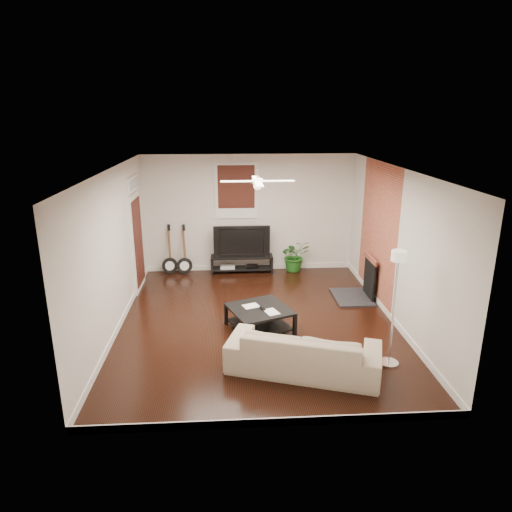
{
  "coord_description": "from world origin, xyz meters",
  "views": [
    {
      "loc": [
        -0.52,
        -7.75,
        3.7
      ],
      "look_at": [
        0.0,
        0.4,
        1.15
      ],
      "focal_mm": 32.22,
      "sensor_mm": 36.0,
      "label": 1
    }
  ],
  "objects": [
    {
      "name": "room",
      "position": [
        0.0,
        0.0,
        1.4
      ],
      "size": [
        5.01,
        6.01,
        2.81
      ],
      "color": "black",
      "rests_on": "ground"
    },
    {
      "name": "sofa",
      "position": [
        0.57,
        -1.73,
        0.33
      ],
      "size": [
        2.41,
        1.54,
        0.66
      ],
      "primitive_type": "imported",
      "rotation": [
        0.0,
        0.0,
        2.82
      ],
      "color": "#BCAA8D",
      "rests_on": "floor"
    },
    {
      "name": "potted_plant",
      "position": [
        1.1,
        2.82,
        0.39
      ],
      "size": [
        0.82,
        0.75,
        0.78
      ],
      "primitive_type": "imported",
      "rotation": [
        0.0,
        0.0,
        0.23
      ],
      "color": "#1F611B",
      "rests_on": "floor"
    },
    {
      "name": "ceiling_fan",
      "position": [
        0.0,
        0.0,
        2.6
      ],
      "size": [
        1.24,
        1.24,
        0.32
      ],
      "primitive_type": null,
      "color": "white",
      "rests_on": "ceiling"
    },
    {
      "name": "floor_lamp",
      "position": [
        1.92,
        -1.63,
        0.92
      ],
      "size": [
        0.38,
        0.38,
        1.83
      ],
      "primitive_type": null,
      "rotation": [
        0.0,
        0.0,
        -0.32
      ],
      "color": "silver",
      "rests_on": "floor"
    },
    {
      "name": "tv",
      "position": [
        -0.19,
        2.8,
        0.8
      ],
      "size": [
        1.33,
        0.17,
        0.77
      ],
      "primitive_type": "imported",
      "color": "black",
      "rests_on": "tv_stand"
    },
    {
      "name": "guitar_left",
      "position": [
        -1.91,
        2.75,
        0.6
      ],
      "size": [
        0.41,
        0.31,
        1.21
      ],
      "primitive_type": null,
      "rotation": [
        0.0,
        0.0,
        0.14
      ],
      "color": "black",
      "rests_on": "floor"
    },
    {
      "name": "door_left",
      "position": [
        -2.46,
        1.9,
        1.25
      ],
      "size": [
        0.08,
        1.0,
        2.5
      ],
      "primitive_type": "cube",
      "color": "white",
      "rests_on": "wall_left"
    },
    {
      "name": "guitar_right",
      "position": [
        -1.56,
        2.72,
        0.6
      ],
      "size": [
        0.43,
        0.35,
        1.21
      ],
      "primitive_type": null,
      "rotation": [
        0.0,
        0.0,
        0.25
      ],
      "color": "black",
      "rests_on": "floor"
    },
    {
      "name": "fireplace",
      "position": [
        2.2,
        1.0,
        0.46
      ],
      "size": [
        0.8,
        1.1,
        0.92
      ],
      "primitive_type": "cube",
      "color": "black",
      "rests_on": "floor"
    },
    {
      "name": "coffee_table",
      "position": [
        0.02,
        -0.32,
        0.21
      ],
      "size": [
        1.27,
        1.27,
        0.41
      ],
      "primitive_type": "cube",
      "rotation": [
        0.0,
        0.0,
        0.37
      ],
      "color": "black",
      "rests_on": "floor"
    },
    {
      "name": "brick_accent",
      "position": [
        2.49,
        1.0,
        1.4
      ],
      "size": [
        0.02,
        2.2,
        2.8
      ],
      "primitive_type": "cube",
      "color": "#B5533A",
      "rests_on": "floor"
    },
    {
      "name": "tv_stand",
      "position": [
        -0.19,
        2.78,
        0.21
      ],
      "size": [
        1.48,
        0.4,
        0.42
      ],
      "primitive_type": "cube",
      "color": "black",
      "rests_on": "floor"
    },
    {
      "name": "window_back",
      "position": [
        -0.3,
        2.97,
        1.95
      ],
      "size": [
        1.0,
        0.06,
        1.3
      ],
      "primitive_type": "cube",
      "color": "#36160E",
      "rests_on": "wall_back"
    }
  ]
}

